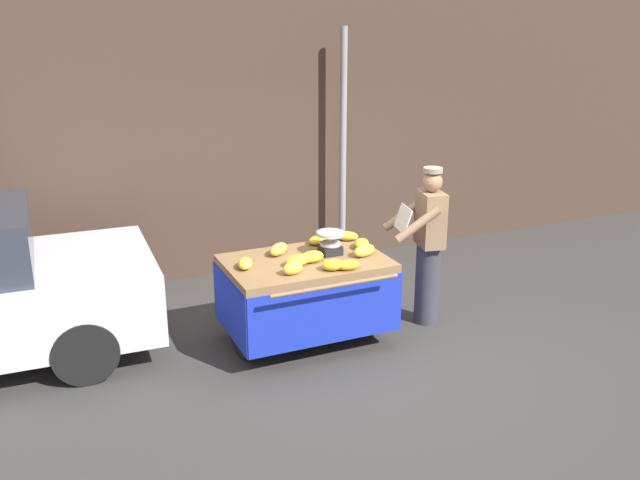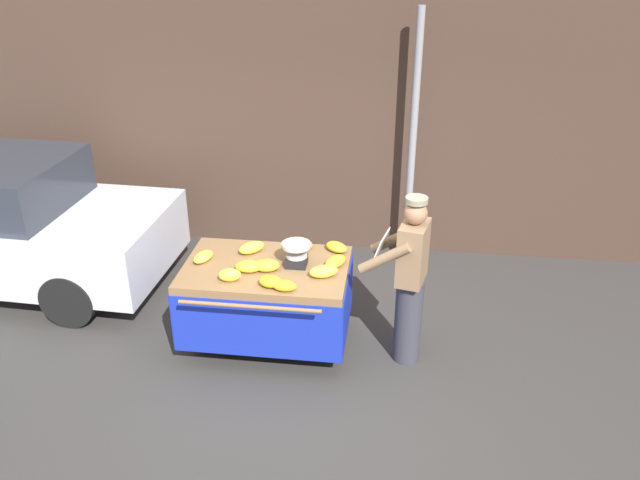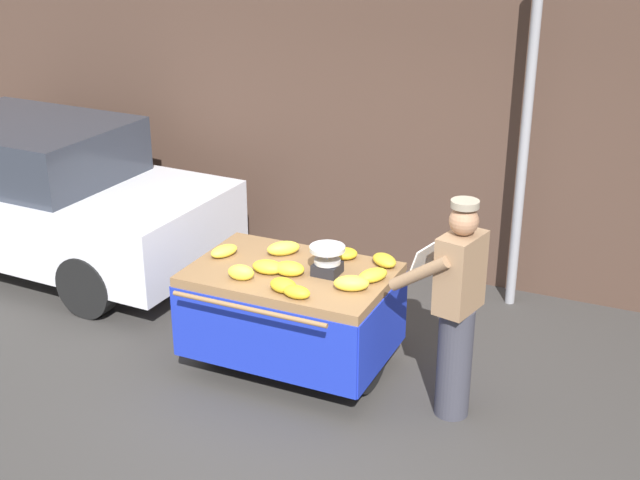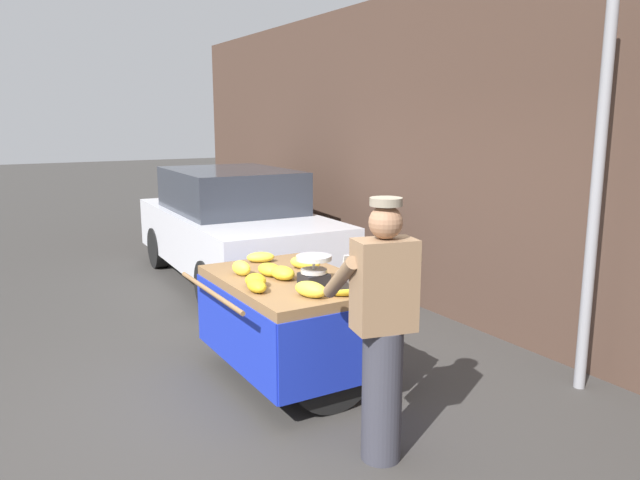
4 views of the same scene
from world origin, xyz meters
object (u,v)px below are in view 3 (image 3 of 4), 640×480
object	(u,v)px
weighing_scale	(327,260)
banana_bunch_7	(297,292)
banana_bunch_1	(351,283)
banana_bunch_8	(345,254)
parked_car	(40,194)
banana_bunch_3	(384,260)
banana_cart	(291,298)
banana_bunch_10	(268,267)
banana_bunch_4	(283,248)
banana_bunch_0	(283,285)
banana_bunch_5	(241,272)
banana_bunch_9	(289,269)
vendor_person	(456,309)
banana_bunch_2	(373,275)
street_pole	(524,149)
banana_bunch_6	(224,251)

from	to	relation	value
weighing_scale	banana_bunch_7	xyz separation A→B (m)	(-0.03, -0.48, -0.07)
banana_bunch_1	banana_bunch_8	world-z (taller)	banana_bunch_1
parked_car	banana_bunch_3	bearing A→B (deg)	-7.25
banana_cart	banana_bunch_10	bearing A→B (deg)	-137.52
banana_bunch_3	banana_bunch_4	xyz separation A→B (m)	(-0.83, -0.14, 0.01)
banana_bunch_0	banana_bunch_7	size ratio (longest dim) A/B	1.00
banana_bunch_5	banana_bunch_9	size ratio (longest dim) A/B	0.85
banana_bunch_8	vendor_person	bearing A→B (deg)	-23.14
banana_cart	banana_bunch_9	xyz separation A→B (m)	(0.03, -0.09, 0.30)
banana_bunch_1	banana_bunch_2	world-z (taller)	banana_bunch_1
vendor_person	banana_bunch_7	bearing A→B (deg)	-162.25
weighing_scale	banana_bunch_2	distance (m)	0.38
banana_bunch_3	banana_bunch_8	world-z (taller)	banana_bunch_3
banana_cart	weighing_scale	xyz separation A→B (m)	(0.29, 0.06, 0.36)
banana_bunch_3	banana_bunch_7	world-z (taller)	same
banana_bunch_8	parked_car	size ratio (longest dim) A/B	0.05
banana_bunch_9	street_pole	bearing A→B (deg)	57.24
banana_cart	banana_bunch_7	world-z (taller)	banana_bunch_7
banana_bunch_2	banana_bunch_5	bearing A→B (deg)	-156.50
banana_bunch_1	vendor_person	bearing A→B (deg)	5.01
street_pole	weighing_scale	xyz separation A→B (m)	(-1.07, -1.92, -0.52)
weighing_scale	parked_car	bearing A→B (deg)	166.98
weighing_scale	vendor_person	distance (m)	1.09
banana_bunch_0	parked_car	bearing A→B (deg)	159.95
banana_bunch_0	banana_bunch_7	world-z (taller)	banana_bunch_0
street_pole	banana_bunch_8	bearing A→B (deg)	-123.67
banana_bunch_3	banana_bunch_5	xyz separation A→B (m)	(-0.91, -0.71, 0.01)
banana_cart	parked_car	bearing A→B (deg)	165.00
banana_bunch_3	banana_bunch_7	distance (m)	0.90
weighing_scale	vendor_person	xyz separation A→B (m)	(1.08, -0.12, -0.14)
banana_bunch_1	banana_bunch_2	size ratio (longest dim) A/B	1.03
banana_bunch_8	banana_bunch_7	bearing A→B (deg)	-92.80
banana_bunch_1	parked_car	world-z (taller)	parked_car
banana_bunch_9	parked_car	world-z (taller)	parked_car
street_pole	banana_bunch_3	world-z (taller)	street_pole
banana_bunch_7	parked_car	xyz separation A→B (m)	(-3.62, 1.32, -0.19)
banana_bunch_1	weighing_scale	bearing A→B (deg)	145.84
weighing_scale	banana_bunch_4	size ratio (longest dim) A/B	1.02
banana_bunch_9	weighing_scale	bearing A→B (deg)	28.56
banana_bunch_1	parked_car	distance (m)	4.08
banana_bunch_8	parked_car	world-z (taller)	parked_car
banana_bunch_1	banana_bunch_0	bearing A→B (deg)	-152.97
weighing_scale	banana_bunch_9	bearing A→B (deg)	-151.44
banana_cart	banana_bunch_8	distance (m)	0.57
banana_bunch_8	street_pole	bearing A→B (deg)	56.33
banana_bunch_9	banana_bunch_10	world-z (taller)	banana_bunch_9
banana_bunch_4	banana_bunch_7	size ratio (longest dim) A/B	1.27
banana_bunch_6	banana_bunch_8	world-z (taller)	banana_bunch_6
banana_bunch_3	banana_bunch_5	distance (m)	1.16
banana_bunch_4	banana_bunch_6	bearing A→B (deg)	-151.71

